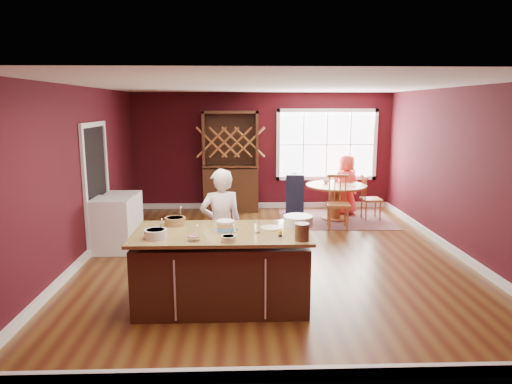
{
  "coord_description": "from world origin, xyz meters",
  "views": [
    {
      "loc": [
        -0.53,
        -7.13,
        2.4
      ],
      "look_at": [
        -0.28,
        -0.03,
        1.05
      ],
      "focal_mm": 32.0,
      "sensor_mm": 36.0,
      "label": 1
    }
  ],
  "objects_px": {
    "kitchen_island": "(222,270)",
    "hutch": "(231,162)",
    "baker": "(221,226)",
    "dryer": "(123,217)",
    "chair_east": "(371,197)",
    "chair_south": "(338,202)",
    "high_chair": "(295,194)",
    "seated_woman": "(346,185)",
    "layer_cake": "(225,226)",
    "washer": "(113,225)",
    "toddler": "(299,179)",
    "dining_table": "(336,195)",
    "chair_north": "(342,190)"
  },
  "relations": [
    {
      "from": "kitchen_island",
      "to": "hutch",
      "type": "distance_m",
      "value": 5.12
    },
    {
      "from": "baker",
      "to": "dryer",
      "type": "distance_m",
      "value": 2.76
    },
    {
      "from": "chair_east",
      "to": "hutch",
      "type": "bearing_deg",
      "value": 70.37
    },
    {
      "from": "chair_south",
      "to": "high_chair",
      "type": "xyz_separation_m",
      "value": [
        -0.71,
        1.13,
        -0.05
      ]
    },
    {
      "from": "seated_woman",
      "to": "dryer",
      "type": "xyz_separation_m",
      "value": [
        -4.46,
        -1.85,
        -0.24
      ]
    },
    {
      "from": "layer_cake",
      "to": "chair_south",
      "type": "height_order",
      "value": "chair_south"
    },
    {
      "from": "high_chair",
      "to": "dryer",
      "type": "relative_size",
      "value": 1.13
    },
    {
      "from": "washer",
      "to": "high_chair",
      "type": "bearing_deg",
      "value": 35.85
    },
    {
      "from": "chair_east",
      "to": "toddler",
      "type": "bearing_deg",
      "value": 73.59
    },
    {
      "from": "kitchen_island",
      "to": "high_chair",
      "type": "bearing_deg",
      "value": 72.45
    },
    {
      "from": "dining_table",
      "to": "chair_east",
      "type": "height_order",
      "value": "chair_east"
    },
    {
      "from": "chair_north",
      "to": "hutch",
      "type": "relative_size",
      "value": 0.44
    },
    {
      "from": "layer_cake",
      "to": "chair_east",
      "type": "distance_m",
      "value": 5.1
    },
    {
      "from": "chair_south",
      "to": "seated_woman",
      "type": "xyz_separation_m",
      "value": [
        0.43,
        1.21,
        0.14
      ]
    },
    {
      "from": "high_chair",
      "to": "hutch",
      "type": "distance_m",
      "value": 1.65
    },
    {
      "from": "chair_south",
      "to": "baker",
      "type": "bearing_deg",
      "value": -123.76
    },
    {
      "from": "kitchen_island",
      "to": "chair_north",
      "type": "bearing_deg",
      "value": 62.56
    },
    {
      "from": "chair_north",
      "to": "hutch",
      "type": "xyz_separation_m",
      "value": [
        -2.55,
        0.14,
        0.64
      ]
    },
    {
      "from": "baker",
      "to": "seated_woman",
      "type": "distance_m",
      "value": 4.67
    },
    {
      "from": "baker",
      "to": "chair_east",
      "type": "relative_size",
      "value": 1.65
    },
    {
      "from": "chair_south",
      "to": "toddler",
      "type": "bearing_deg",
      "value": 125.29
    },
    {
      "from": "layer_cake",
      "to": "high_chair",
      "type": "xyz_separation_m",
      "value": [
        1.39,
        4.5,
        -0.49
      ]
    },
    {
      "from": "seated_woman",
      "to": "toddler",
      "type": "height_order",
      "value": "seated_woman"
    },
    {
      "from": "hutch",
      "to": "dryer",
      "type": "distance_m",
      "value": 3.07
    },
    {
      "from": "layer_cake",
      "to": "hutch",
      "type": "xyz_separation_m",
      "value": [
        -0.03,
        5.05,
        0.16
      ]
    },
    {
      "from": "washer",
      "to": "seated_woman",
      "type": "bearing_deg",
      "value": 29.14
    },
    {
      "from": "chair_east",
      "to": "dryer",
      "type": "distance_m",
      "value": 5.09
    },
    {
      "from": "baker",
      "to": "hutch",
      "type": "relative_size",
      "value": 0.69
    },
    {
      "from": "layer_cake",
      "to": "dryer",
      "type": "distance_m",
      "value": 3.4
    },
    {
      "from": "seated_woman",
      "to": "hutch",
      "type": "xyz_separation_m",
      "value": [
        -2.56,
        0.45,
        0.47
      ]
    },
    {
      "from": "chair_north",
      "to": "washer",
      "type": "xyz_separation_m",
      "value": [
        -4.45,
        -2.8,
        -0.05
      ]
    },
    {
      "from": "hutch",
      "to": "toddler",
      "type": "bearing_deg",
      "value": -20.27
    },
    {
      "from": "chair_south",
      "to": "high_chair",
      "type": "distance_m",
      "value": 1.33
    },
    {
      "from": "toddler",
      "to": "chair_east",
      "type": "bearing_deg",
      "value": -13.93
    },
    {
      "from": "chair_south",
      "to": "hutch",
      "type": "height_order",
      "value": "hutch"
    },
    {
      "from": "high_chair",
      "to": "hutch",
      "type": "bearing_deg",
      "value": 167.15
    },
    {
      "from": "chair_east",
      "to": "washer",
      "type": "distance_m",
      "value": 5.3
    },
    {
      "from": "chair_north",
      "to": "high_chair",
      "type": "bearing_deg",
      "value": 1.45
    },
    {
      "from": "baker",
      "to": "toddler",
      "type": "bearing_deg",
      "value": -125.39
    },
    {
      "from": "high_chair",
      "to": "chair_east",
      "type": "bearing_deg",
      "value": -5.62
    },
    {
      "from": "baker",
      "to": "chair_east",
      "type": "distance_m",
      "value": 4.58
    },
    {
      "from": "washer",
      "to": "hutch",
      "type": "bearing_deg",
      "value": 57.14
    },
    {
      "from": "chair_south",
      "to": "washer",
      "type": "bearing_deg",
      "value": -156.81
    },
    {
      "from": "layer_cake",
      "to": "dining_table",
      "type": "bearing_deg",
      "value": 61.85
    },
    {
      "from": "hutch",
      "to": "washer",
      "type": "relative_size",
      "value": 2.53
    },
    {
      "from": "high_chair",
      "to": "dryer",
      "type": "xyz_separation_m",
      "value": [
        -3.32,
        -1.76,
        -0.06
      ]
    },
    {
      "from": "layer_cake",
      "to": "chair_north",
      "type": "distance_m",
      "value": 5.54
    },
    {
      "from": "dining_table",
      "to": "washer",
      "type": "bearing_deg",
      "value": -153.86
    },
    {
      "from": "dining_table",
      "to": "washer",
      "type": "distance_m",
      "value": 4.62
    },
    {
      "from": "chair_north",
      "to": "seated_woman",
      "type": "xyz_separation_m",
      "value": [
        0.01,
        -0.32,
        0.17
      ]
    }
  ]
}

